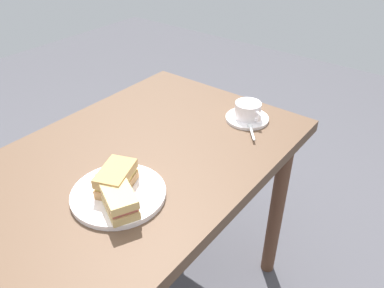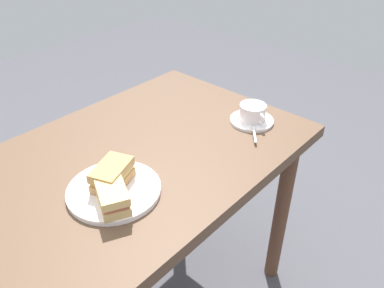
{
  "view_description": "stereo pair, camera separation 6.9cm",
  "coord_description": "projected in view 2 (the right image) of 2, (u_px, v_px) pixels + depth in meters",
  "views": [
    {
      "loc": [
        -0.55,
        -0.68,
        1.39
      ],
      "look_at": [
        0.18,
        -0.12,
        0.77
      ],
      "focal_mm": 35.6,
      "sensor_mm": 36.0,
      "label": 1
    },
    {
      "loc": [
        -0.51,
        -0.74,
        1.39
      ],
      "look_at": [
        0.18,
        -0.12,
        0.77
      ],
      "focal_mm": 35.6,
      "sensor_mm": 36.0,
      "label": 2
    }
  ],
  "objects": [
    {
      "name": "sandwich_front",
      "position": [
        112.0,
        175.0,
        0.97
      ],
      "size": [
        0.13,
        0.11,
        0.06
      ],
      "color": "tan",
      "rests_on": "sandwich_plate"
    },
    {
      "name": "sandwich_back",
      "position": [
        111.0,
        192.0,
        0.92
      ],
      "size": [
        0.12,
        0.16,
        0.05
      ],
      "color": "tan",
      "rests_on": "sandwich_plate"
    },
    {
      "name": "dining_table",
      "position": [
        123.0,
        189.0,
        1.14
      ],
      "size": [
        1.16,
        0.7,
        0.74
      ],
      "color": "brown",
      "rests_on": "ground_plane"
    },
    {
      "name": "sandwich_plate",
      "position": [
        114.0,
        190.0,
        0.97
      ],
      "size": [
        0.24,
        0.24,
        0.01
      ],
      "primitive_type": "cylinder",
      "color": "white",
      "rests_on": "dining_table"
    },
    {
      "name": "coffee_saucer",
      "position": [
        252.0,
        120.0,
        1.27
      ],
      "size": [
        0.14,
        0.14,
        0.01
      ],
      "primitive_type": "cylinder",
      "color": "white",
      "rests_on": "dining_table"
    },
    {
      "name": "spoon",
      "position": [
        254.0,
        131.0,
        1.2
      ],
      "size": [
        0.08,
        0.07,
        0.01
      ],
      "color": "silver",
      "rests_on": "coffee_saucer"
    },
    {
      "name": "coffee_cup",
      "position": [
        253.0,
        112.0,
        1.25
      ],
      "size": [
        0.09,
        0.11,
        0.05
      ],
      "color": "white",
      "rests_on": "coffee_saucer"
    }
  ]
}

